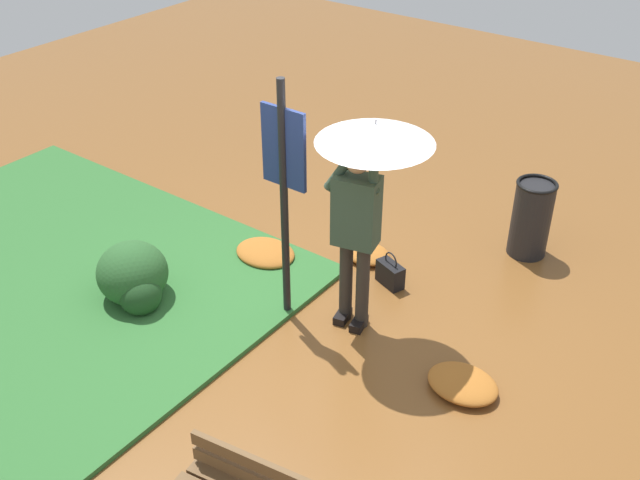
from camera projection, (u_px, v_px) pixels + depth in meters
name	position (u px, v px, depth m)	size (l,w,h in m)	color
ground_plane	(327.00, 325.00, 6.84)	(18.00, 18.00, 0.00)	brown
grass_verge	(35.00, 279.00, 7.40)	(4.80, 4.00, 0.05)	#2D662D
person_with_umbrella	(366.00, 174.00, 6.02)	(0.96, 0.96, 2.04)	#2D2823
info_sign_post	(284.00, 176.00, 6.22)	(0.44, 0.07, 2.30)	black
handbag	(390.00, 274.00, 7.31)	(0.33, 0.23, 0.37)	black
trash_bin	(531.00, 218.00, 7.63)	(0.42, 0.42, 0.83)	black
shrub_cluster	(134.00, 277.00, 6.99)	(0.74, 0.67, 0.60)	#285628
leaf_pile_near_person	(463.00, 384.00, 6.10)	(0.60, 0.48, 0.13)	#A86023
leaf_pile_by_bench	(265.00, 253.00, 7.72)	(0.65, 0.52, 0.14)	#A86023
leaf_pile_far_path	(366.00, 253.00, 7.74)	(0.51, 0.41, 0.11)	#A86023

